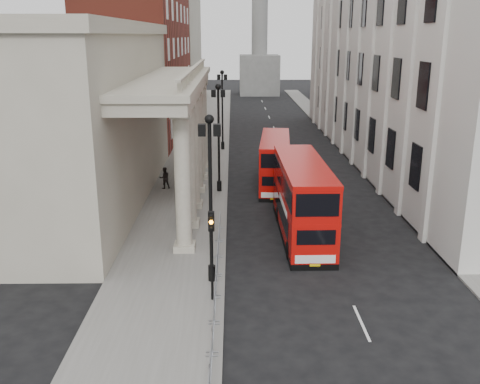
{
  "coord_description": "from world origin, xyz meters",
  "views": [
    {
      "loc": [
        0.47,
        -20.43,
        11.93
      ],
      "look_at": [
        0.91,
        11.25,
        2.59
      ],
      "focal_mm": 40.0,
      "sensor_mm": 36.0,
      "label": 1
    }
  ],
  "objects_px": {
    "bus_near": "(302,198)",
    "lamp_post_north": "(222,104)",
    "pedestrian_a": "(183,209)",
    "pedestrian_b": "(164,178)",
    "monument_column": "(260,14)",
    "lamp_post_mid": "(219,131)",
    "pedestrian_c": "(196,174)",
    "traffic_light": "(212,239)",
    "lamp_post_south": "(210,189)",
    "bus_far": "(275,161)"
  },
  "relations": [
    {
      "from": "monument_column",
      "to": "traffic_light",
      "type": "bearing_deg",
      "value": -94.13
    },
    {
      "from": "lamp_post_north",
      "to": "traffic_light",
      "type": "distance_m",
      "value": 34.07
    },
    {
      "from": "monument_column",
      "to": "lamp_post_north",
      "type": "bearing_deg",
      "value": -96.72
    },
    {
      "from": "pedestrian_b",
      "to": "monument_column",
      "type": "bearing_deg",
      "value": -120.89
    },
    {
      "from": "bus_near",
      "to": "pedestrian_b",
      "type": "height_order",
      "value": "bus_near"
    },
    {
      "from": "monument_column",
      "to": "pedestrian_c",
      "type": "relative_size",
      "value": 34.03
    },
    {
      "from": "bus_near",
      "to": "lamp_post_north",
      "type": "bearing_deg",
      "value": 101.06
    },
    {
      "from": "pedestrian_b",
      "to": "bus_far",
      "type": "bearing_deg",
      "value": 164.76
    },
    {
      "from": "lamp_post_mid",
      "to": "traffic_light",
      "type": "xyz_separation_m",
      "value": [
        0.1,
        -18.02,
        -1.8
      ]
    },
    {
      "from": "lamp_post_north",
      "to": "monument_column",
      "type": "bearing_deg",
      "value": 83.28
    },
    {
      "from": "monument_column",
      "to": "bus_far",
      "type": "distance_m",
      "value": 71.55
    },
    {
      "from": "lamp_post_north",
      "to": "pedestrian_a",
      "type": "xyz_separation_m",
      "value": [
        -2.19,
        -23.36,
        -3.84
      ]
    },
    {
      "from": "monument_column",
      "to": "traffic_light",
      "type": "xyz_separation_m",
      "value": [
        -6.5,
        -90.02,
        -12.88
      ]
    },
    {
      "from": "lamp_post_mid",
      "to": "traffic_light",
      "type": "relative_size",
      "value": 1.93
    },
    {
      "from": "lamp_post_north",
      "to": "lamp_post_south",
      "type": "bearing_deg",
      "value": -90.0
    },
    {
      "from": "monument_column",
      "to": "lamp_post_mid",
      "type": "distance_m",
      "value": 73.14
    },
    {
      "from": "lamp_post_mid",
      "to": "pedestrian_a",
      "type": "distance_m",
      "value": 8.58
    },
    {
      "from": "bus_near",
      "to": "pedestrian_a",
      "type": "bearing_deg",
      "value": 164.18
    },
    {
      "from": "pedestrian_c",
      "to": "bus_near",
      "type": "bearing_deg",
      "value": -67.45
    },
    {
      "from": "monument_column",
      "to": "pedestrian_b",
      "type": "distance_m",
      "value": 73.62
    },
    {
      "from": "traffic_light",
      "to": "pedestrian_b",
      "type": "distance_m",
      "value": 19.43
    },
    {
      "from": "monument_column",
      "to": "pedestrian_a",
      "type": "height_order",
      "value": "monument_column"
    },
    {
      "from": "pedestrian_b",
      "to": "lamp_post_mid",
      "type": "bearing_deg",
      "value": 147.94
    },
    {
      "from": "lamp_post_south",
      "to": "pedestrian_b",
      "type": "bearing_deg",
      "value": 104.64
    },
    {
      "from": "monument_column",
      "to": "bus_far",
      "type": "bearing_deg",
      "value": -91.72
    },
    {
      "from": "lamp_post_south",
      "to": "pedestrian_c",
      "type": "height_order",
      "value": "lamp_post_south"
    },
    {
      "from": "monument_column",
      "to": "pedestrian_a",
      "type": "xyz_separation_m",
      "value": [
        -8.79,
        -79.36,
        -14.91
      ]
    },
    {
      "from": "pedestrian_c",
      "to": "lamp_post_north",
      "type": "bearing_deg",
      "value": 72.28
    },
    {
      "from": "lamp_post_north",
      "to": "bus_near",
      "type": "height_order",
      "value": "lamp_post_north"
    },
    {
      "from": "lamp_post_north",
      "to": "bus_near",
      "type": "relative_size",
      "value": 0.78
    },
    {
      "from": "lamp_post_north",
      "to": "pedestrian_b",
      "type": "distance_m",
      "value": 16.33
    },
    {
      "from": "lamp_post_south",
      "to": "lamp_post_mid",
      "type": "xyz_separation_m",
      "value": [
        0.0,
        16.0,
        0.0
      ]
    },
    {
      "from": "pedestrian_a",
      "to": "lamp_post_north",
      "type": "bearing_deg",
      "value": 65.34
    },
    {
      "from": "pedestrian_a",
      "to": "pedestrian_b",
      "type": "bearing_deg",
      "value": 85.78
    },
    {
      "from": "bus_near",
      "to": "pedestrian_c",
      "type": "bearing_deg",
      "value": 121.49
    },
    {
      "from": "traffic_light",
      "to": "bus_far",
      "type": "relative_size",
      "value": 0.45
    },
    {
      "from": "bus_far",
      "to": "monument_column",
      "type": "bearing_deg",
      "value": 93.49
    },
    {
      "from": "pedestrian_c",
      "to": "lamp_post_mid",
      "type": "bearing_deg",
      "value": -57.2
    },
    {
      "from": "monument_column",
      "to": "lamp_post_mid",
      "type": "xyz_separation_m",
      "value": [
        -6.6,
        -72.0,
        -11.07
      ]
    },
    {
      "from": "bus_far",
      "to": "pedestrian_c",
      "type": "xyz_separation_m",
      "value": [
        -6.45,
        0.3,
        -1.18
      ]
    },
    {
      "from": "lamp_post_south",
      "to": "lamp_post_mid",
      "type": "relative_size",
      "value": 1.0
    },
    {
      "from": "lamp_post_mid",
      "to": "bus_near",
      "type": "bearing_deg",
      "value": -60.52
    },
    {
      "from": "lamp_post_mid",
      "to": "bus_near",
      "type": "relative_size",
      "value": 0.78
    },
    {
      "from": "bus_near",
      "to": "lamp_post_mid",
      "type": "bearing_deg",
      "value": 118.74
    },
    {
      "from": "lamp_post_south",
      "to": "pedestrian_a",
      "type": "bearing_deg",
      "value": 104.21
    },
    {
      "from": "lamp_post_south",
      "to": "pedestrian_a",
      "type": "relative_size",
      "value": 4.39
    },
    {
      "from": "pedestrian_a",
      "to": "traffic_light",
      "type": "bearing_deg",
      "value": -97.2
    },
    {
      "from": "pedestrian_a",
      "to": "monument_column",
      "type": "bearing_deg",
      "value": 64.37
    },
    {
      "from": "bus_far",
      "to": "pedestrian_a",
      "type": "distance_m",
      "value": 11.41
    },
    {
      "from": "lamp_post_mid",
      "to": "pedestrian_b",
      "type": "height_order",
      "value": "lamp_post_mid"
    }
  ]
}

